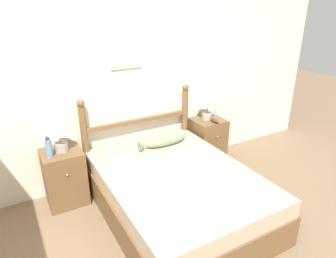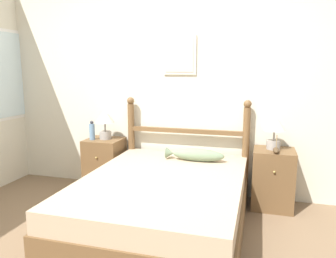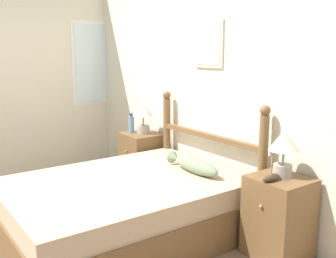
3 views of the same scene
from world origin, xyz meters
The scene contains 11 objects.
ground_plane centered at (0.00, 0.00, 0.00)m, with size 16.00×16.00×0.00m, color #7A6047.
wall_back centered at (0.00, 1.73, 1.28)m, with size 6.40×0.08×2.55m.
bed centered at (0.21, 0.67, 0.25)m, with size 1.46×1.96×0.51m.
headboard centered at (0.21, 1.61, 0.62)m, with size 1.47×0.09×1.15m.
nightstand_left centered at (-0.78, 1.47, 0.32)m, with size 0.43×0.42×0.64m.
nightstand_right centered at (1.21, 1.47, 0.32)m, with size 0.43×0.42×0.64m.
table_lamp_left centered at (-0.76, 1.48, 0.88)m, with size 0.23×0.23×0.36m.
table_lamp_right centered at (1.19, 1.50, 0.88)m, with size 0.23×0.23×0.36m.
bottle centered at (-0.90, 1.40, 0.75)m, with size 0.07×0.07×0.23m.
model_boat centered at (1.22, 1.34, 0.67)m, with size 0.06×0.18×0.19m.
fish_pillow centered at (0.39, 1.29, 0.57)m, with size 0.64×0.15×0.13m.
Camera 3 is at (3.01, -0.87, 1.58)m, focal length 42.00 mm.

